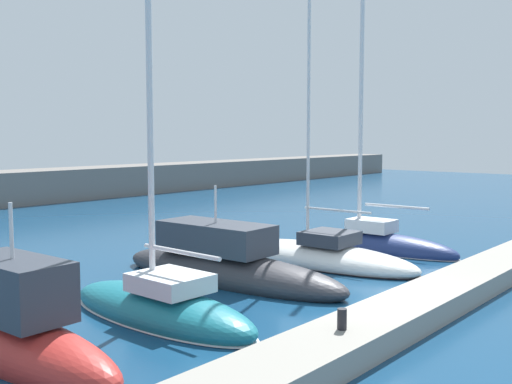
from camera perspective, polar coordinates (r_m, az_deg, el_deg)
ground_plane at (r=16.72m, az=9.25°, el=-10.71°), size 120.00×120.00×0.00m
dock_pier at (r=15.94m, az=14.14°, el=-10.53°), size 21.97×1.64×0.58m
motorboat_red_nearest at (r=13.97m, az=-21.68°, el=-11.95°), size 1.86×6.86×3.66m
sailboat_teal_second at (r=15.83m, az=-8.88°, el=-10.36°), size 2.23×6.49×13.16m
motorboat_charcoal_third at (r=19.63m, az=-2.91°, el=-6.80°), size 2.47×8.78×3.40m
sailboat_white_fourth at (r=22.22m, az=5.92°, el=-5.99°), size 2.66×7.82×13.21m
sailboat_navy_fifth at (r=25.03m, az=11.10°, el=-4.60°), size 1.91×6.83×13.63m
dock_bollard at (r=13.11m, az=7.98°, el=-11.59°), size 0.20×0.20×0.44m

